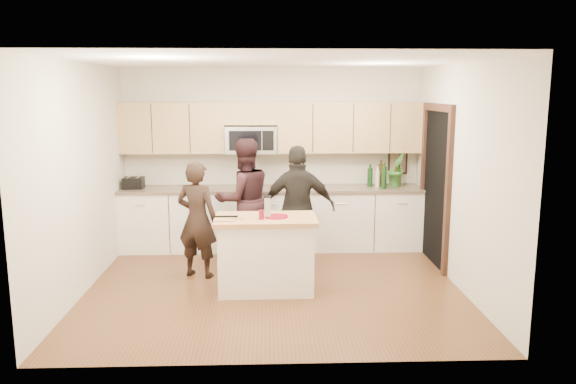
{
  "coord_description": "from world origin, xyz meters",
  "views": [
    {
      "loc": [
        -0.07,
        -6.59,
        2.37
      ],
      "look_at": [
        0.19,
        0.35,
        1.11
      ],
      "focal_mm": 35.0,
      "sensor_mm": 36.0,
      "label": 1
    }
  ],
  "objects_px": {
    "island": "(266,254)",
    "woman_right": "(298,208)",
    "toaster": "(134,183)",
    "woman_left": "(197,219)",
    "woman_center": "(244,200)"
  },
  "relations": [
    {
      "from": "woman_left",
      "to": "woman_center",
      "type": "height_order",
      "value": "woman_center"
    },
    {
      "from": "island",
      "to": "woman_left",
      "type": "height_order",
      "value": "woman_left"
    },
    {
      "from": "woman_left",
      "to": "woman_center",
      "type": "bearing_deg",
      "value": -108.19
    },
    {
      "from": "toaster",
      "to": "woman_left",
      "type": "height_order",
      "value": "woman_left"
    },
    {
      "from": "island",
      "to": "woman_center",
      "type": "distance_m",
      "value": 1.36
    },
    {
      "from": "woman_left",
      "to": "island",
      "type": "bearing_deg",
      "value": 168.16
    },
    {
      "from": "island",
      "to": "toaster",
      "type": "height_order",
      "value": "toaster"
    },
    {
      "from": "toaster",
      "to": "woman_center",
      "type": "relative_size",
      "value": 0.17
    },
    {
      "from": "island",
      "to": "woman_center",
      "type": "relative_size",
      "value": 0.7
    },
    {
      "from": "woman_right",
      "to": "toaster",
      "type": "bearing_deg",
      "value": -21.62
    },
    {
      "from": "woman_center",
      "to": "woman_right",
      "type": "height_order",
      "value": "woman_center"
    },
    {
      "from": "island",
      "to": "woman_center",
      "type": "xyz_separation_m",
      "value": [
        -0.31,
        1.26,
        0.41
      ]
    },
    {
      "from": "island",
      "to": "woman_right",
      "type": "xyz_separation_m",
      "value": [
        0.43,
        0.82,
        0.38
      ]
    },
    {
      "from": "woman_left",
      "to": "woman_right",
      "type": "xyz_separation_m",
      "value": [
        1.31,
        0.27,
        0.08
      ]
    },
    {
      "from": "island",
      "to": "woman_right",
      "type": "height_order",
      "value": "woman_right"
    }
  ]
}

